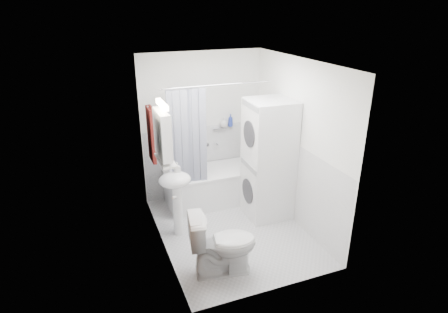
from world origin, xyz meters
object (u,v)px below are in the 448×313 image
object	(u,v)px
washer_dryer	(268,160)
bathtub	(212,184)
sink	(176,189)
toilet	(223,244)

from	to	relation	value
washer_dryer	bathtub	bearing A→B (deg)	137.45
bathtub	sink	xyz separation A→B (m)	(-0.77, -0.71, 0.39)
bathtub	sink	size ratio (longest dim) A/B	1.42
bathtub	sink	bearing A→B (deg)	-137.09
toilet	washer_dryer	bearing A→B (deg)	-36.72
toilet	bathtub	bearing A→B (deg)	-4.78
sink	toilet	xyz separation A→B (m)	(0.30, -1.00, -0.31)
washer_dryer	toilet	distance (m)	1.62
sink	washer_dryer	xyz separation A→B (m)	(1.43, 0.05, 0.20)
bathtub	sink	world-z (taller)	sink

